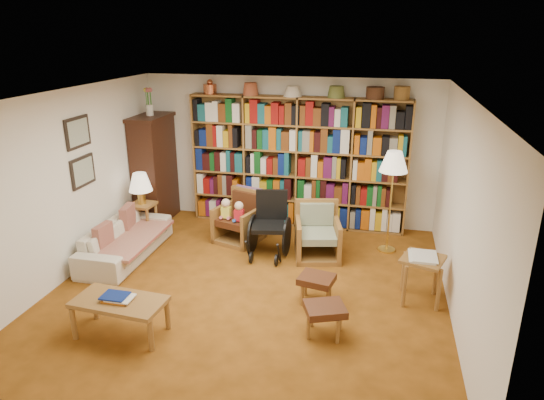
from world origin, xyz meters
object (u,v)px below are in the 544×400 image
(side_table_lamp, at_px, (143,212))
(footstool_b, at_px, (325,311))
(coffee_table, at_px, (120,304))
(side_table_papers, at_px, (422,265))
(armchair_sage, at_px, (318,235))
(wheelchair, at_px, (270,226))
(armchair_leather, at_px, (240,219))
(floor_lamp, at_px, (394,166))
(footstool_a, at_px, (317,281))
(sofa, at_px, (126,240))

(side_table_lamp, distance_m, footstool_b, 3.85)
(coffee_table, bearing_deg, side_table_papers, 24.28)
(armchair_sage, bearing_deg, coffee_table, -126.44)
(coffee_table, bearing_deg, wheelchair, 64.65)
(side_table_lamp, xyz_separation_m, footstool_b, (3.23, -2.08, -0.11))
(armchair_leather, height_order, armchair_sage, armchair_leather)
(armchair_sage, xyz_separation_m, coffee_table, (-1.85, -2.51, 0.07))
(floor_lamp, relative_size, footstool_a, 3.30)
(footstool_b, bearing_deg, floor_lamp, 74.37)
(sofa, relative_size, footstool_b, 3.35)
(side_table_lamp, xyz_separation_m, armchair_sage, (2.88, -0.07, -0.10))
(side_table_papers, bearing_deg, footstool_a, -165.77)
(footstool_b, bearing_deg, footstool_a, 105.55)
(footstool_b, bearing_deg, coffee_table, -167.41)
(floor_lamp, bearing_deg, armchair_sage, -160.06)
(side_table_papers, height_order, coffee_table, side_table_papers)
(footstool_a, bearing_deg, armchair_leather, 131.69)
(footstool_a, bearing_deg, side_table_lamp, 155.02)
(side_table_lamp, height_order, side_table_papers, side_table_papers)
(side_table_lamp, relative_size, armchair_sage, 0.69)
(footstool_a, height_order, footstool_b, footstool_b)
(footstool_b, bearing_deg, side_table_papers, 42.60)
(footstool_b, bearing_deg, armchair_sage, 99.81)
(armchair_sage, height_order, side_table_papers, armchair_sage)
(armchair_leather, height_order, coffee_table, armchair_leather)
(armchair_leather, distance_m, wheelchair, 0.73)
(sofa, xyz_separation_m, armchair_sage, (2.78, 0.71, 0.05))
(side_table_papers, relative_size, coffee_table, 0.60)
(armchair_sage, relative_size, footstool_a, 1.70)
(side_table_lamp, distance_m, armchair_sage, 2.89)
(armchair_sage, relative_size, wheelchair, 0.84)
(side_table_papers, distance_m, footstool_b, 1.46)
(wheelchair, relative_size, footstool_a, 2.04)
(floor_lamp, height_order, footstool_a, floor_lamp)
(armchair_leather, height_order, wheelchair, wheelchair)
(footstool_a, bearing_deg, armchair_sage, 96.90)
(side_table_papers, height_order, footstool_a, side_table_papers)
(side_table_lamp, height_order, floor_lamp, floor_lamp)
(coffee_table, bearing_deg, side_table_lamp, 111.83)
(coffee_table, bearing_deg, footstool_a, 29.85)
(sofa, distance_m, side_table_lamp, 0.80)
(wheelchair, bearing_deg, footstool_b, -60.62)
(armchair_sage, distance_m, footstool_a, 1.36)
(armchair_sage, bearing_deg, footstool_b, -80.19)
(sofa, distance_m, wheelchair, 2.15)
(footstool_a, height_order, coffee_table, coffee_table)
(footstool_a, bearing_deg, floor_lamp, 63.64)
(armchair_leather, relative_size, footstool_a, 1.78)
(floor_lamp, bearing_deg, footstool_b, -105.63)
(wheelchair, distance_m, footstool_a, 1.52)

